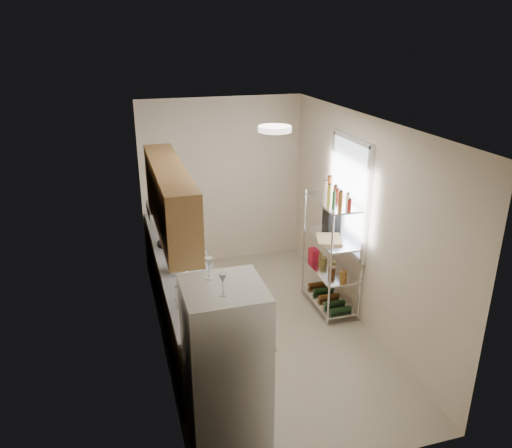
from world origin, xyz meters
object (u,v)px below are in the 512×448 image
Objects in this scene: cutting_board at (329,239)px; espresso_machine at (332,219)px; rice_cooker at (179,263)px; frying_pan_large at (168,243)px; refrigerator at (226,370)px.

espresso_machine reaches higher than cutting_board.
rice_cooker is 0.77× the size of espresso_machine.
refrigerator is at bearing -66.84° from frying_pan_large.
espresso_machine is at bearing 10.15° from frying_pan_large.
espresso_machine is at bearing 11.01° from rice_cooker.
frying_pan_large is (-0.03, 0.77, -0.07)m from rice_cooker.
espresso_machine is (2.10, 0.41, 0.17)m from rice_cooker.
frying_pan_large is (-0.16, 2.58, 0.12)m from refrigerator.
cutting_board is at bearing 2.49° from rice_cooker.
rice_cooker reaches higher than frying_pan_large.
rice_cooker is 0.84× the size of frying_pan_large.
refrigerator reaches higher than frying_pan_large.
espresso_machine is (0.18, 0.33, 0.14)m from cutting_board.
refrigerator reaches higher than cutting_board.
cutting_board is 1.27× the size of espresso_machine.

